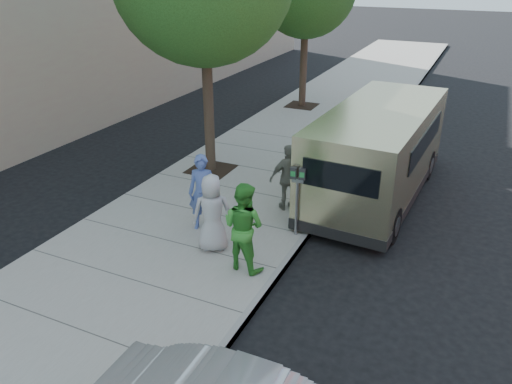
# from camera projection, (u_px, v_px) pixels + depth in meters

# --- Properties ---
(ground) EXTENTS (120.00, 120.00, 0.00)m
(ground) POSITION_uv_depth(u_px,v_px,m) (247.00, 227.00, 11.59)
(ground) COLOR black
(ground) RESTS_ON ground
(sidewalk) EXTENTS (5.00, 60.00, 0.15)m
(sidewalk) POSITION_uv_depth(u_px,v_px,m) (209.00, 215.00, 11.94)
(sidewalk) COLOR gray
(sidewalk) RESTS_ON ground
(curb_face) EXTENTS (0.12, 60.00, 0.16)m
(curb_face) POSITION_uv_depth(u_px,v_px,m) (305.00, 237.00, 11.01)
(curb_face) COLOR gray
(curb_face) RESTS_ON ground
(parking_meter) EXTENTS (0.34, 0.16, 1.58)m
(parking_meter) POSITION_uv_depth(u_px,v_px,m) (297.00, 187.00, 10.49)
(parking_meter) COLOR gray
(parking_meter) RESTS_ON sidewalk
(van) EXTENTS (2.47, 6.50, 2.37)m
(van) POSITION_uv_depth(u_px,v_px,m) (379.00, 151.00, 12.59)
(van) COLOR #C8C18F
(van) RESTS_ON ground
(person_officer) EXTENTS (0.73, 0.59, 1.74)m
(person_officer) POSITION_uv_depth(u_px,v_px,m) (203.00, 193.00, 10.88)
(person_officer) COLOR #5065AA
(person_officer) RESTS_ON sidewalk
(person_green_shirt) EXTENTS (0.97, 0.81, 1.79)m
(person_green_shirt) POSITION_uv_depth(u_px,v_px,m) (244.00, 227.00, 9.45)
(person_green_shirt) COLOR green
(person_green_shirt) RESTS_ON sidewalk
(person_gray_shirt) EXTENTS (0.96, 0.86, 1.65)m
(person_gray_shirt) POSITION_uv_depth(u_px,v_px,m) (212.00, 213.00, 10.10)
(person_gray_shirt) COLOR #B1B1B4
(person_gray_shirt) RESTS_ON sidewalk
(person_striped_polo) EXTENTS (0.98, 0.92, 1.63)m
(person_striped_polo) POSITION_uv_depth(u_px,v_px,m) (289.00, 178.00, 11.78)
(person_striped_polo) COLOR slate
(person_striped_polo) RESTS_ON sidewalk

